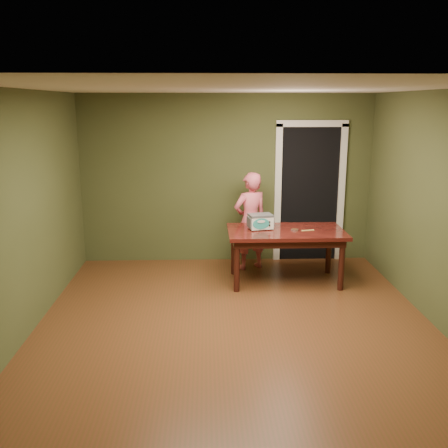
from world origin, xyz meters
The scene contains 8 objects.
floor centered at (0.00, 0.00, 0.00)m, with size 5.00×5.00×0.00m, color #5E2F1A.
room_shell centered at (0.00, 0.00, 1.71)m, with size 4.52×5.02×2.61m.
doorway centered at (1.30, 2.78, 1.06)m, with size 1.10×0.66×2.25m.
dining_table centered at (0.78, 1.44, 0.65)m, with size 1.60×0.90×0.75m.
toy_oven centered at (0.43, 1.51, 0.86)m, with size 0.38×0.29×0.21m.
baking_pan centered at (0.89, 1.40, 0.76)m, with size 0.10×0.10×0.02m.
spatula centered at (1.07, 1.40, 0.75)m, with size 0.18×0.03×0.01m, color #E0C961.
child centered at (0.34, 2.06, 0.73)m, with size 0.54×0.35×1.47m, color #E55E72.
Camera 1 is at (-0.32, -5.17, 2.45)m, focal length 40.00 mm.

